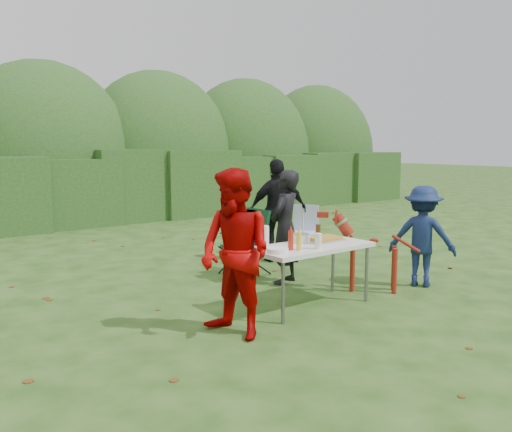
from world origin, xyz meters
TOP-DOWN VIEW (x-y plane):
  - ground at (0.00, 0.00)m, footprint 80.00×80.00m
  - hedge_row at (0.00, 8.00)m, footprint 22.00×1.40m
  - shrub_backdrop at (0.00, 9.60)m, footprint 20.00×2.60m
  - folding_table at (0.03, 0.06)m, footprint 1.50×0.70m
  - person_cook at (0.52, 1.07)m, footprint 0.68×0.58m
  - person_red_jacket at (-1.26, -0.20)m, footprint 0.77×0.91m
  - person_black_puffy at (1.37, 2.20)m, footprint 1.06×0.74m
  - child at (1.88, -0.20)m, footprint 0.88×1.02m
  - dog at (1.16, 0.04)m, footprint 1.02×1.10m
  - camping_chair at (0.38, 1.81)m, footprint 0.62×0.62m
  - lawn_chair at (1.99, 2.27)m, footprint 0.70×0.70m
  - food_tray at (0.34, 0.15)m, footprint 0.45×0.30m
  - focaccia_bread at (0.34, 0.15)m, footprint 0.40×0.26m
  - mustard_bottle at (-0.28, -0.07)m, footprint 0.06×0.06m
  - ketchup_bottle at (-0.35, -0.01)m, footprint 0.06×0.06m
  - beer_bottle at (0.13, 0.04)m, footprint 0.06×0.06m
  - paper_towel_roll at (-0.53, 0.25)m, footprint 0.12×0.12m
  - cup_stack at (-0.07, -0.16)m, footprint 0.08×0.08m
  - pasta_bowl at (0.07, 0.28)m, footprint 0.26×0.26m
  - plate_stack at (-0.56, -0.03)m, footprint 0.24×0.24m

SIDE VIEW (x-z plane):
  - ground at x=0.00m, z-range 0.00..0.00m
  - lawn_chair at x=1.99m, z-range 0.00..0.87m
  - camping_chair at x=0.38m, z-range 0.00..0.97m
  - dog at x=1.16m, z-range 0.00..1.02m
  - child at x=1.88m, z-range 0.00..1.37m
  - folding_table at x=0.03m, z-range 0.32..1.06m
  - food_tray at x=0.34m, z-range 0.74..0.76m
  - plate_stack at x=-0.56m, z-range 0.74..0.79m
  - focaccia_bread at x=0.34m, z-range 0.76..0.80m
  - person_cook at x=0.52m, z-range 0.00..1.57m
  - pasta_bowl at x=0.07m, z-range 0.74..0.84m
  - cup_stack at x=-0.07m, z-range 0.74..0.92m
  - person_black_puffy at x=1.37m, z-range 0.00..1.67m
  - mustard_bottle at x=-0.28m, z-range 0.74..0.94m
  - person_red_jacket at x=-1.26m, z-range 0.00..1.69m
  - hedge_row at x=0.00m, z-range 0.00..1.70m
  - ketchup_bottle at x=-0.35m, z-range 0.74..0.96m
  - beer_bottle at x=0.13m, z-range 0.74..0.98m
  - paper_towel_roll at x=-0.53m, z-range 0.74..1.00m
  - shrub_backdrop at x=0.00m, z-range 0.00..3.20m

